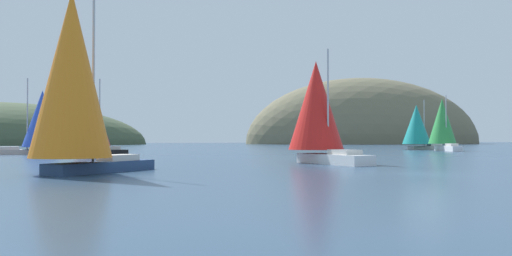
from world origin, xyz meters
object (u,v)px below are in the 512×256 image
(sailboat_orange_sail, at_px, (73,78))
(sailboat_crimson_sail, at_px, (93,120))
(sailboat_teal_sail, at_px, (417,126))
(sailboat_red_spinnaker, at_px, (317,109))
(sailboat_green_sail, at_px, (442,123))
(sailboat_blue_spinnaker, at_px, (41,121))

(sailboat_orange_sail, distance_m, sailboat_crimson_sail, 28.26)
(sailboat_crimson_sail, xyz_separation_m, sailboat_teal_sail, (50.26, 20.23, 0.07))
(sailboat_orange_sail, xyz_separation_m, sailboat_crimson_sail, (-1.17, 28.21, -1.24))
(sailboat_teal_sail, bearing_deg, sailboat_orange_sail, -135.39)
(sailboat_orange_sail, relative_size, sailboat_teal_sail, 1.24)
(sailboat_red_spinnaker, bearing_deg, sailboat_orange_sail, -152.21)
(sailboat_red_spinnaker, relative_size, sailboat_crimson_sail, 1.07)
(sailboat_orange_sail, relative_size, sailboat_red_spinnaker, 1.18)
(sailboat_red_spinnaker, bearing_deg, sailboat_green_sail, 44.84)
(sailboat_orange_sail, bearing_deg, sailboat_green_sail, 39.68)
(sailboat_red_spinnaker, height_order, sailboat_green_sail, sailboat_red_spinnaker)
(sailboat_teal_sail, bearing_deg, sailboat_green_sail, -94.24)
(sailboat_green_sail, relative_size, sailboat_teal_sail, 1.00)
(sailboat_orange_sail, height_order, sailboat_green_sail, sailboat_orange_sail)
(sailboat_blue_spinnaker, bearing_deg, sailboat_orange_sail, -77.97)
(sailboat_red_spinnaker, bearing_deg, sailboat_blue_spinnaker, 131.88)
(sailboat_crimson_sail, xyz_separation_m, sailboat_green_sail, (49.65, 12.02, 0.36))
(sailboat_orange_sail, distance_m, sailboat_red_spinnaker, 19.35)
(sailboat_crimson_sail, height_order, sailboat_teal_sail, sailboat_teal_sail)
(sailboat_orange_sail, relative_size, sailboat_crimson_sail, 1.27)
(sailboat_red_spinnaker, distance_m, sailboat_green_sail, 44.27)
(sailboat_green_sail, bearing_deg, sailboat_crimson_sail, -166.39)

